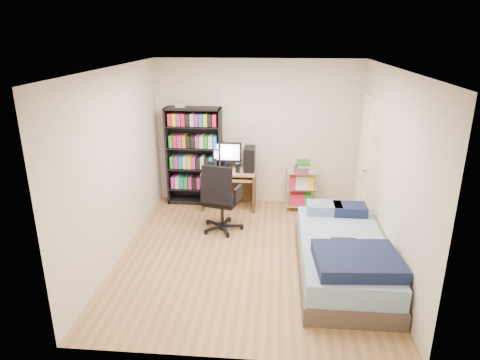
# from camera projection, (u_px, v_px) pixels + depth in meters

# --- Properties ---
(room) EXTENTS (3.58, 4.08, 2.58)m
(room) POSITION_uv_depth(u_px,v_px,m) (250.00, 168.00, 5.49)
(room) COLOR #A68253
(room) RESTS_ON ground
(media_shelf) EXTENTS (0.96, 0.32, 1.78)m
(media_shelf) POSITION_uv_depth(u_px,v_px,m) (194.00, 155.00, 7.43)
(media_shelf) COLOR black
(media_shelf) RESTS_ON room
(computer_desk) EXTENTS (0.90, 0.52, 1.14)m
(computer_desk) POSITION_uv_depth(u_px,v_px,m) (235.00, 173.00, 7.32)
(computer_desk) COLOR #A18252
(computer_desk) RESTS_ON room
(office_chair) EXTENTS (0.78, 0.78, 1.08)m
(office_chair) POSITION_uv_depth(u_px,v_px,m) (221.00, 210.00, 6.51)
(office_chair) COLOR black
(office_chair) RESTS_ON room
(wire_cart) EXTENTS (0.53, 0.38, 0.85)m
(wire_cart) POSITION_uv_depth(u_px,v_px,m) (302.00, 178.00, 7.23)
(wire_cart) COLOR white
(wire_cart) RESTS_ON room
(bed) EXTENTS (1.08, 2.15, 0.61)m
(bed) POSITION_uv_depth(u_px,v_px,m) (343.00, 256.00, 5.31)
(bed) COLOR #50433B
(bed) RESTS_ON room
(door) EXTENTS (0.12, 0.80, 2.00)m
(door) POSITION_uv_depth(u_px,v_px,m) (365.00, 160.00, 6.70)
(door) COLOR white
(door) RESTS_ON room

